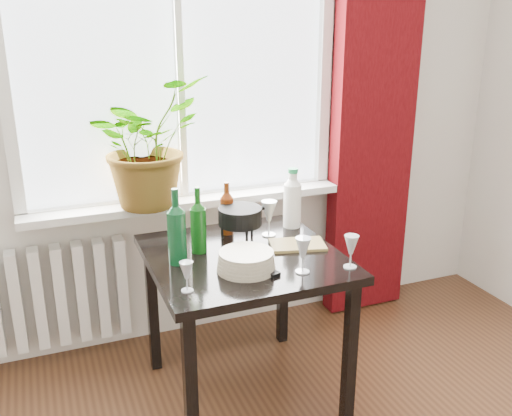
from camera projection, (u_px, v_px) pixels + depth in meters
name	position (u px, v px, depth m)	size (l,w,h in m)	color
window	(178.00, 51.00, 2.88)	(1.72, 0.08, 1.62)	white
windowsill	(187.00, 201.00, 3.06)	(1.72, 0.20, 0.04)	white
curtain	(374.00, 103.00, 3.28)	(0.50, 0.12, 2.56)	#3C0508
radiator	(50.00, 297.00, 2.97)	(0.80, 0.10, 0.55)	white
table	(244.00, 272.00, 2.63)	(0.85, 0.85, 0.74)	black
potted_plant	(146.00, 143.00, 2.84)	(0.59, 0.51, 0.65)	#28651A
wine_bottle_left	(176.00, 226.00, 2.45)	(0.08, 0.08, 0.35)	#0C401E
wine_bottle_right	(198.00, 220.00, 2.58)	(0.07, 0.07, 0.31)	#0D440F
bottle_amber	(227.00, 208.00, 2.80)	(0.07, 0.07, 0.27)	maroon
cleaning_bottle	(292.00, 197.00, 2.89)	(0.09, 0.09, 0.32)	white
wineglass_front_right	(303.00, 255.00, 2.39)	(0.07, 0.07, 0.16)	silver
wineglass_far_right	(351.00, 251.00, 2.44)	(0.06, 0.06, 0.15)	silver
wineglass_back_center	(269.00, 218.00, 2.79)	(0.08, 0.08, 0.18)	silver
wineglass_back_left	(178.00, 225.00, 2.73)	(0.07, 0.07, 0.16)	silver
wineglass_front_left	(187.00, 277.00, 2.23)	(0.05, 0.05, 0.13)	silver
plate_stack	(246.00, 261.00, 2.42)	(0.25, 0.25, 0.08)	beige
fondue_pot	(240.00, 224.00, 2.74)	(0.24, 0.21, 0.16)	black
tv_remote	(265.00, 270.00, 2.42)	(0.04, 0.15, 0.02)	black
cutting_board	(297.00, 245.00, 2.69)	(0.25, 0.16, 0.01)	#A08848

